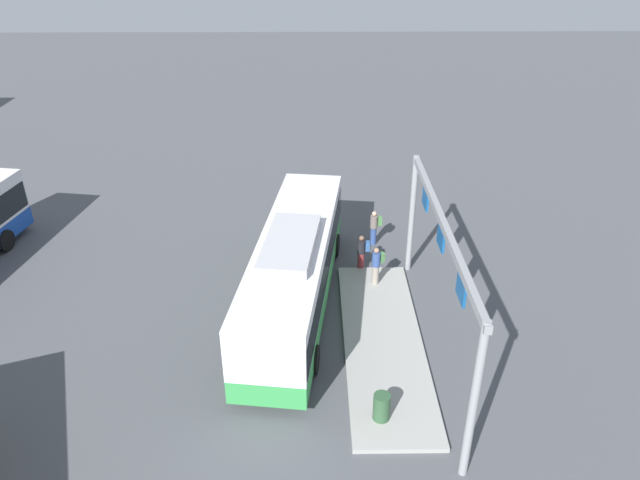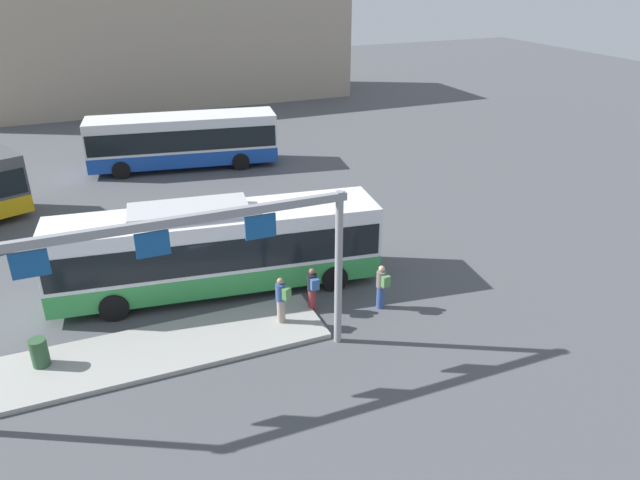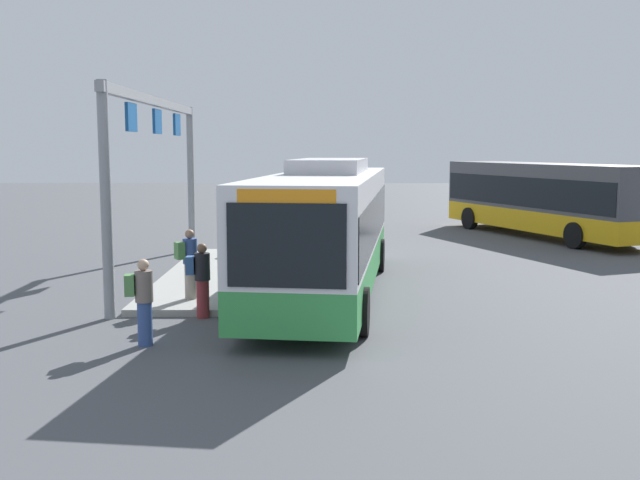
% 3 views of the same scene
% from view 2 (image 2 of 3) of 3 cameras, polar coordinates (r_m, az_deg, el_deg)
% --- Properties ---
extents(ground_plane, '(120.00, 120.00, 0.00)m').
position_cam_2_polar(ground_plane, '(23.13, -9.42, -4.56)').
color(ground_plane, '#4C4F54').
extents(platform_curb, '(10.00, 2.80, 0.16)m').
position_cam_2_polar(platform_curb, '(20.08, -14.00, -9.83)').
color(platform_curb, '#9E9E99').
rests_on(platform_curb, ground).
extents(bus_main, '(12.11, 4.01, 3.46)m').
position_cam_2_polar(bus_main, '(22.29, -9.76, -0.52)').
color(bus_main, green).
rests_on(bus_main, ground).
extents(bus_background_left, '(10.99, 4.18, 3.10)m').
position_cam_2_polar(bus_background_left, '(36.45, -12.86, 9.38)').
color(bus_background_left, '#1947AD').
rests_on(bus_background_left, ground).
extents(person_boarding, '(0.39, 0.56, 1.67)m').
position_cam_2_polar(person_boarding, '(21.30, 5.84, -4.35)').
color(person_boarding, '#334C8C').
rests_on(person_boarding, ground).
extents(person_waiting_near, '(0.34, 0.52, 1.67)m').
position_cam_2_polar(person_waiting_near, '(21.02, -0.73, -4.64)').
color(person_waiting_near, maroon).
rests_on(person_waiting_near, ground).
extents(person_waiting_mid, '(0.54, 0.61, 1.67)m').
position_cam_2_polar(person_waiting_mid, '(20.16, -3.67, -5.60)').
color(person_waiting_mid, gray).
rests_on(person_waiting_mid, platform_curb).
extents(platform_sign_gantry, '(11.22, 0.24, 5.20)m').
position_cam_2_polar(platform_sign_gantry, '(16.75, -15.33, -2.40)').
color(platform_sign_gantry, gray).
rests_on(platform_sign_gantry, ground).
extents(station_building, '(31.81, 8.00, 8.80)m').
position_cam_2_polar(station_building, '(54.20, -15.13, 17.06)').
color(station_building, tan).
rests_on(station_building, ground).
extents(trash_bin, '(0.52, 0.52, 0.90)m').
position_cam_2_polar(trash_bin, '(20.21, -25.06, -9.63)').
color(trash_bin, '#2D5133').
rests_on(trash_bin, platform_curb).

